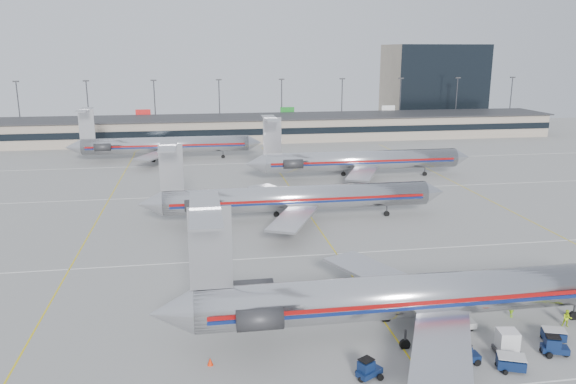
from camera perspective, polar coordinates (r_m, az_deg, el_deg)
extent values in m
plane|color=gray|center=(57.62, 7.40, -9.68)|extent=(260.00, 260.00, 0.00)
cube|color=silver|center=(66.54, 4.95, -6.26)|extent=(160.00, 0.15, 0.02)
cube|color=gray|center=(150.55, -3.24, 6.47)|extent=(160.00, 16.00, 6.00)
cube|color=black|center=(142.55, -2.90, 6.12)|extent=(160.00, 0.20, 1.60)
cube|color=#2D2D30|center=(150.16, -3.26, 7.65)|extent=(162.00, 17.00, 0.30)
cylinder|color=#38383D|center=(169.86, -25.65, 7.52)|extent=(0.30, 0.30, 15.00)
cube|color=#2D2D30|center=(169.33, -25.93, 10.07)|extent=(1.60, 0.40, 0.35)
cylinder|color=#38383D|center=(165.75, -19.63, 7.96)|extent=(0.30, 0.30, 15.00)
cube|color=#2D2D30|center=(165.20, -19.85, 10.58)|extent=(1.60, 0.40, 0.35)
cylinder|color=#38383D|center=(163.52, -13.35, 8.32)|extent=(0.30, 0.30, 15.00)
cube|color=#2D2D30|center=(162.96, -13.51, 10.98)|extent=(1.60, 0.40, 0.35)
cylinder|color=#38383D|center=(163.26, -6.97, 8.59)|extent=(0.30, 0.30, 15.00)
cube|color=#2D2D30|center=(162.70, -7.06, 11.25)|extent=(1.60, 0.40, 0.35)
cylinder|color=#38383D|center=(164.97, -0.65, 8.75)|extent=(0.30, 0.30, 15.00)
cube|color=#2D2D30|center=(164.42, -0.65, 11.38)|extent=(1.60, 0.40, 0.35)
cylinder|color=#38383D|center=(168.60, 5.49, 8.80)|extent=(0.30, 0.30, 15.00)
cube|color=#2D2D30|center=(168.06, 5.55, 11.38)|extent=(1.60, 0.40, 0.35)
cylinder|color=#38383D|center=(174.03, 11.30, 8.76)|extent=(0.30, 0.30, 15.00)
cube|color=#2D2D30|center=(173.50, 11.42, 11.26)|extent=(1.60, 0.40, 0.35)
cylinder|color=#38383D|center=(181.09, 16.70, 8.65)|extent=(0.30, 0.30, 15.00)
cube|color=#2D2D30|center=(180.58, 16.88, 11.04)|extent=(1.60, 0.40, 0.35)
cylinder|color=#38383D|center=(189.60, 21.66, 8.47)|extent=(0.30, 0.30, 15.00)
cube|color=#2D2D30|center=(189.12, 21.87, 10.76)|extent=(1.60, 0.40, 0.35)
cube|color=tan|center=(194.82, 14.48, 10.62)|extent=(30.00, 20.00, 25.00)
cylinder|color=silver|center=(49.10, 14.23, -10.05)|extent=(39.02, 3.61, 3.61)
cone|color=#B8B7BD|center=(45.48, -11.81, -11.94)|extent=(3.51, 3.61, 3.61)
cube|color=maroon|center=(47.55, 15.11, -10.75)|extent=(37.07, 0.05, 0.34)
cube|color=#0B1A53|center=(47.71, 15.08, -11.17)|extent=(37.07, 0.05, 0.27)
cube|color=#B8B7BD|center=(54.65, 9.43, -8.35)|extent=(9.07, 13.22, 0.31)
cube|color=#B8B7BD|center=(43.25, 15.35, -15.07)|extent=(9.07, 13.22, 0.31)
cube|color=#B8B7BD|center=(43.42, -7.89, -5.71)|extent=(3.32, 0.24, 6.63)
cube|color=#B8B7BD|center=(42.46, -8.42, -1.76)|extent=(2.34, 10.24, 0.18)
cylinder|color=#2D2D30|center=(47.97, -3.65, -9.83)|extent=(3.51, 1.66, 1.66)
cylinder|color=#2D2D30|center=(42.98, -2.89, -12.82)|extent=(3.51, 1.66, 1.66)
cylinder|color=#2D2D30|center=(56.73, 27.06, -10.72)|extent=(0.20, 0.20, 1.61)
cylinder|color=#2D2D30|center=(47.27, 11.81, -14.43)|extent=(0.20, 0.20, 1.61)
cylinder|color=#2D2D30|center=(51.16, 9.92, -12.01)|extent=(0.20, 0.20, 1.61)
cylinder|color=black|center=(56.92, 27.01, -11.15)|extent=(0.88, 0.29, 0.88)
cylinder|color=silver|center=(78.15, 1.05, -0.60)|extent=(37.07, 3.43, 3.43)
cone|color=silver|center=(83.97, 14.62, -0.02)|extent=(2.97, 3.43, 3.43)
cone|color=#B8B7BD|center=(77.24, -13.86, -1.20)|extent=(3.34, 3.43, 3.43)
cube|color=maroon|center=(76.47, 1.29, -0.83)|extent=(35.21, 0.05, 0.32)
cube|color=#0B1A53|center=(76.57, 1.28, -1.10)|extent=(35.21, 0.05, 0.26)
cube|color=#B8B7BD|center=(84.29, -0.98, -0.15)|extent=(8.62, 12.56, 0.30)
cube|color=#B8B7BD|center=(71.94, 0.52, -2.68)|extent=(8.62, 12.56, 0.30)
cube|color=#B8B7BD|center=(75.92, -11.78, 2.43)|extent=(3.15, 0.23, 6.30)
cube|color=#B8B7BD|center=(75.40, -12.10, 4.62)|extent=(2.22, 9.73, 0.17)
cylinder|color=#2D2D30|center=(79.44, -9.20, -0.33)|extent=(3.34, 1.58, 1.58)
cylinder|color=#2D2D30|center=(74.34, -9.18, -1.34)|extent=(3.34, 1.58, 1.58)
cylinder|color=#2D2D30|center=(82.05, 10.00, -1.89)|extent=(0.19, 0.19, 1.53)
cylinder|color=#2D2D30|center=(76.28, -0.71, -2.91)|extent=(0.19, 0.19, 1.53)
cylinder|color=#2D2D30|center=(80.50, -1.18, -1.99)|extent=(0.19, 0.19, 1.53)
cylinder|color=black|center=(82.18, 9.99, -2.19)|extent=(0.83, 0.28, 0.83)
cylinder|color=silver|center=(105.18, 7.52, 3.21)|extent=(36.46, 3.55, 3.55)
cone|color=silver|center=(112.44, 17.24, 3.40)|extent=(3.07, 3.55, 3.55)
cone|color=#B8B7BD|center=(101.30, -3.37, 2.88)|extent=(3.45, 3.55, 3.55)
cube|color=maroon|center=(103.48, 7.81, 3.10)|extent=(34.63, 0.05, 0.34)
cube|color=#0B1A53|center=(103.55, 7.80, 2.89)|extent=(34.63, 0.05, 0.27)
cube|color=#B8B7BD|center=(111.19, 5.57, 3.35)|extent=(8.92, 13.01, 0.31)
cube|color=#B8B7BD|center=(98.53, 7.55, 1.89)|extent=(8.92, 13.01, 0.31)
cube|color=#B8B7BD|center=(100.80, -1.61, 5.75)|extent=(3.26, 0.24, 6.52)
cube|color=#B8B7BD|center=(100.36, -1.79, 7.48)|extent=(2.30, 10.07, 0.17)
cylinder|color=#2D2D30|center=(104.75, 0.03, 3.44)|extent=(3.45, 1.63, 1.63)
cylinder|color=#2D2D30|center=(99.46, 0.54, 2.86)|extent=(3.45, 1.63, 1.63)
cylinder|color=#2D2D30|center=(109.90, 13.73, 2.03)|extent=(0.19, 0.19, 1.58)
cylinder|color=#2D2D30|center=(102.75, 6.30, 1.52)|extent=(0.19, 0.19, 1.58)
cylinder|color=#2D2D30|center=(107.09, 5.65, 2.05)|extent=(0.19, 0.19, 1.58)
cylinder|color=black|center=(109.99, 13.71, 1.80)|extent=(0.86, 0.29, 0.86)
cylinder|color=silver|center=(124.89, -12.22, 4.70)|extent=(35.39, 3.45, 3.45)
cone|color=silver|center=(125.34, -3.40, 5.03)|extent=(2.98, 3.45, 3.45)
cone|color=#B8B7BD|center=(127.39, -20.97, 4.26)|extent=(3.35, 3.45, 3.45)
cube|color=maroon|center=(123.16, -12.26, 4.63)|extent=(33.62, 0.05, 0.33)
cube|color=#0B1A53|center=(123.22, -12.25, 4.46)|extent=(33.62, 0.05, 0.26)
cube|color=#B8B7BD|center=(131.57, -12.88, 4.72)|extent=(8.66, 12.63, 0.30)
cube|color=#B8B7BD|center=(118.74, -13.24, 3.70)|extent=(8.66, 12.63, 0.30)
cube|color=#B8B7BD|center=(126.12, -19.79, 6.52)|extent=(3.17, 0.23, 6.33)
cube|color=#B8B7BD|center=(125.85, -20.03, 7.85)|extent=(2.24, 9.78, 0.17)
cylinder|color=#2D2D30|center=(128.80, -17.99, 4.73)|extent=(3.35, 1.58, 1.58)
cylinder|color=#2D2D30|center=(123.62, -18.34, 4.33)|extent=(3.35, 1.58, 1.58)
cylinder|color=#2D2D30|center=(125.25, -6.61, 3.79)|extent=(0.19, 0.19, 1.54)
cylinder|color=#2D2D30|center=(123.29, -13.50, 3.33)|extent=(0.19, 0.19, 1.54)
cylinder|color=#2D2D30|center=(127.68, -13.37, 3.70)|extent=(0.19, 0.19, 1.54)
cylinder|color=black|center=(125.33, -6.61, 3.59)|extent=(0.84, 0.28, 0.84)
cube|color=#0B193D|center=(43.28, 8.27, -17.65)|extent=(2.15, 1.79, 0.44)
cube|color=#0B193D|center=(42.94, 7.94, -17.10)|extent=(1.35, 1.28, 0.79)
cube|color=black|center=(42.67, 7.97, -16.50)|extent=(1.29, 1.22, 0.07)
cylinder|color=black|center=(43.95, 8.99, -17.51)|extent=(0.49, 0.16, 0.49)
cylinder|color=black|center=(43.25, 9.37, -18.10)|extent=(0.49, 0.16, 0.49)
cylinder|color=black|center=(43.58, 7.15, -17.74)|extent=(0.49, 0.16, 0.49)
cylinder|color=black|center=(42.87, 7.50, -18.34)|extent=(0.49, 0.16, 0.49)
cube|color=#0B193D|center=(46.54, 17.56, -15.70)|extent=(2.15, 1.11, 0.48)
cube|color=#0B193D|center=(46.14, 17.29, -15.13)|extent=(1.18, 0.99, 0.87)
cube|color=black|center=(45.87, 17.34, -14.49)|extent=(1.13, 0.94, 0.08)
cylinder|color=black|center=(47.37, 18.14, -15.55)|extent=(0.54, 0.17, 0.54)
cylinder|color=black|center=(46.64, 18.70, -16.10)|extent=(0.54, 0.17, 0.54)
cylinder|color=black|center=(46.73, 16.38, -15.85)|extent=(0.54, 0.17, 0.54)
cylinder|color=black|center=(45.98, 16.92, -16.41)|extent=(0.54, 0.17, 0.54)
cube|color=#0B193D|center=(50.20, 25.49, -14.20)|extent=(2.23, 1.61, 0.46)
cube|color=#0B193D|center=(49.80, 25.29, -13.70)|extent=(1.34, 1.22, 0.82)
cube|color=black|center=(49.56, 25.36, -13.14)|extent=(1.28, 1.17, 0.07)
cylinder|color=black|center=(51.03, 25.86, -14.08)|extent=(0.51, 0.16, 0.51)
cylinder|color=black|center=(50.39, 26.46, -14.53)|extent=(0.51, 0.16, 0.51)
cylinder|color=black|center=(50.25, 24.45, -14.37)|extent=(0.51, 0.16, 0.51)
cylinder|color=black|center=(49.60, 25.04, -14.83)|extent=(0.51, 0.16, 0.51)
cube|color=#0B193D|center=(46.83, 21.71, -15.81)|extent=(2.38, 2.03, 0.74)
cube|color=#A6A6A6|center=(46.58, 21.77, -15.24)|extent=(2.38, 2.03, 0.06)
cylinder|color=black|center=(47.80, 22.09, -15.74)|extent=(0.38, 0.15, 0.38)
cylinder|color=black|center=(46.96, 22.85, -16.39)|extent=(0.38, 0.15, 0.38)
cylinder|color=black|center=(47.10, 20.49, -16.06)|extent=(0.38, 0.15, 0.38)
cylinder|color=black|center=(46.25, 21.22, -16.72)|extent=(0.38, 0.15, 0.38)
cube|color=#0B193D|center=(52.34, 25.38, -12.98)|extent=(2.09, 1.75, 0.66)
cube|color=#A6A6A6|center=(52.14, 25.43, -12.52)|extent=(2.09, 1.75, 0.06)
cylinder|color=black|center=(53.22, 25.62, -12.97)|extent=(0.34, 0.13, 0.34)
cylinder|color=black|center=(52.48, 26.27, -13.43)|extent=(0.34, 0.13, 0.34)
cylinder|color=black|center=(52.52, 24.41, -13.20)|extent=(0.34, 0.13, 0.34)
cylinder|color=black|center=(51.77, 25.04, -13.68)|extent=(0.34, 0.13, 0.34)
cube|color=#2D2D30|center=(49.10, 21.30, -14.74)|extent=(2.03, 1.78, 0.30)
cube|color=silver|center=(48.68, 21.40, -13.79)|extent=(1.72, 1.63, 1.52)
cylinder|color=black|center=(49.96, 21.65, -14.43)|extent=(0.24, 0.12, 0.24)
cylinder|color=black|center=(49.06, 22.39, -15.05)|extent=(0.24, 0.12, 0.24)
cylinder|color=black|center=(49.29, 20.18, -14.69)|extent=(0.24, 0.12, 0.24)
cylinder|color=black|center=(48.37, 20.90, -15.34)|extent=(0.24, 0.12, 0.24)
cube|color=#A6A6A6|center=(51.31, 16.49, -12.77)|extent=(3.65, 1.35, 0.51)
cube|color=#2D2D30|center=(51.06, 17.21, -11.51)|extent=(3.70, 0.94, 1.30)
cylinder|color=black|center=(52.39, 17.54, -12.51)|extent=(0.51, 0.16, 0.51)
cylinder|color=black|center=(51.52, 18.10, -13.03)|extent=(0.51, 0.16, 0.51)
cylinder|color=black|center=(51.32, 14.84, -12.89)|extent=(0.51, 0.16, 0.51)
cylinder|color=black|center=(50.43, 15.37, -13.44)|extent=(0.51, 0.16, 0.51)
imported|color=#7CC812|center=(55.01, 21.82, -10.76)|extent=(0.74, 0.83, 1.91)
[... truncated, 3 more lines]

